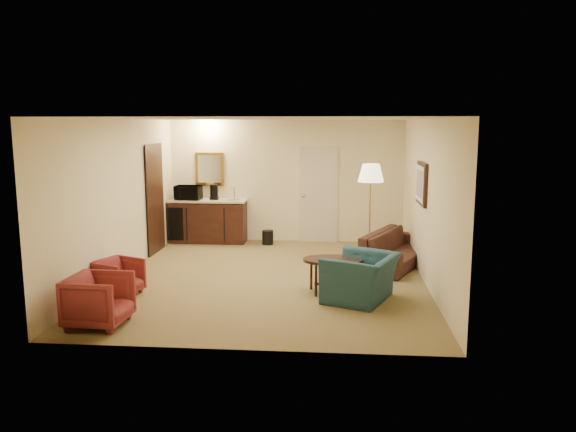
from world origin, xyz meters
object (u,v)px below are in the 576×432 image
object	(u,v)px
wetbar_cabinet	(208,221)
waste_bin	(268,237)
rose_chair_near	(118,275)
rose_chair_far	(99,298)
floor_lamp	(370,212)
sofa	(396,243)
microwave	(188,191)
coffee_maker	(214,192)
teal_armchair	(361,270)
coffee_table	(333,275)

from	to	relation	value
wetbar_cabinet	waste_bin	distance (m)	1.34
rose_chair_near	rose_chair_far	bearing A→B (deg)	-145.77
rose_chair_near	floor_lamp	xyz separation A→B (m)	(3.85, 2.50, 0.60)
sofa	microwave	xyz separation A→B (m)	(-4.22, 1.68, 0.70)
wetbar_cabinet	waste_bin	xyz separation A→B (m)	(1.30, -0.14, -0.31)
wetbar_cabinet	coffee_maker	size ratio (longest dim) A/B	5.12
sofa	teal_armchair	bearing A→B (deg)	-174.07
teal_armchair	coffee_table	distance (m)	0.57
microwave	wetbar_cabinet	bearing A→B (deg)	5.00
wetbar_cabinet	floor_lamp	distance (m)	3.63
teal_armchair	rose_chair_near	world-z (taller)	teal_armchair
wetbar_cabinet	coffee_table	bearing A→B (deg)	-51.94
sofa	coffee_maker	size ratio (longest dim) A/B	6.50
wetbar_cabinet	microwave	bearing A→B (deg)	-178.47
rose_chair_far	waste_bin	size ratio (longest dim) A/B	2.45
coffee_maker	coffee_table	bearing A→B (deg)	-62.63
coffee_table	coffee_maker	world-z (taller)	coffee_maker
rose_chair_near	rose_chair_far	world-z (taller)	rose_chair_far
coffee_table	rose_chair_far	bearing A→B (deg)	-150.16
coffee_table	floor_lamp	size ratio (longest dim) A/B	0.50
rose_chair_near	microwave	size ratio (longest dim) A/B	1.12
rose_chair_far	coffee_maker	size ratio (longest dim) A/B	2.27
rose_chair_far	coffee_maker	bearing A→B (deg)	-1.64
teal_armchair	rose_chair_far	xyz separation A→B (m)	(-3.33, -1.32, -0.09)
teal_armchair	microwave	xyz separation A→B (m)	(-3.50, 3.77, 0.65)
microwave	sofa	bearing A→B (deg)	-18.26
teal_armchair	coffee_maker	world-z (taller)	coffee_maker
rose_chair_far	floor_lamp	distance (m)	5.25
floor_lamp	coffee_maker	size ratio (longest dim) A/B	5.64
rose_chair_near	coffee_table	bearing A→B (deg)	-59.61
coffee_table	coffee_maker	bearing A→B (deg)	126.46
wetbar_cabinet	rose_chair_near	bearing A→B (deg)	-97.45
waste_bin	coffee_maker	world-z (taller)	coffee_maker
rose_chair_far	floor_lamp	size ratio (longest dim) A/B	0.40
sofa	waste_bin	xyz separation A→B (m)	(-2.50, 1.55, -0.26)
wetbar_cabinet	coffee_maker	world-z (taller)	coffee_maker
teal_armchair	coffee_table	size ratio (longest dim) A/B	1.14
teal_armchair	sofa	bearing A→B (deg)	-175.86
rose_chair_near	coffee_maker	bearing A→B (deg)	13.83
floor_lamp	microwave	world-z (taller)	floor_lamp
rose_chair_near	rose_chair_far	xyz separation A→B (m)	(0.25, -1.27, 0.06)
sofa	teal_armchair	size ratio (longest dim) A/B	2.03
sofa	coffee_table	xyz separation A→B (m)	(-1.12, -1.73, -0.15)
rose_chair_near	microwave	bearing A→B (deg)	21.95
sofa	teal_armchair	xyz separation A→B (m)	(-0.72, -2.08, 0.04)
sofa	rose_chair_far	distance (m)	5.29
wetbar_cabinet	sofa	distance (m)	4.16
wetbar_cabinet	teal_armchair	size ratio (longest dim) A/B	1.60
rose_chair_far	microwave	bearing A→B (deg)	4.54
sofa	waste_bin	world-z (taller)	sofa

